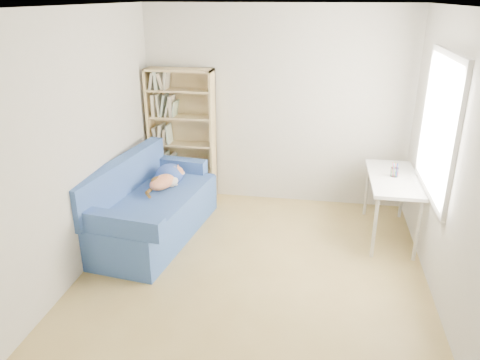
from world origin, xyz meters
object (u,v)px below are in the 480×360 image
sofa (150,208)px  pen_cup (394,171)px  bookshelf (182,141)px  desk (393,183)px

sofa → pen_cup: sofa is taller
bookshelf → pen_cup: bearing=-14.3°
sofa → pen_cup: bearing=17.3°
bookshelf → pen_cup: size_ratio=10.51×
pen_cup → desk: bearing=-97.0°
desk → bookshelf: bearing=165.2°
bookshelf → desk: bearing=-14.8°
desk → pen_cup: size_ratio=6.92×
desk → sofa: bearing=-170.7°
sofa → pen_cup: size_ratio=11.74×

